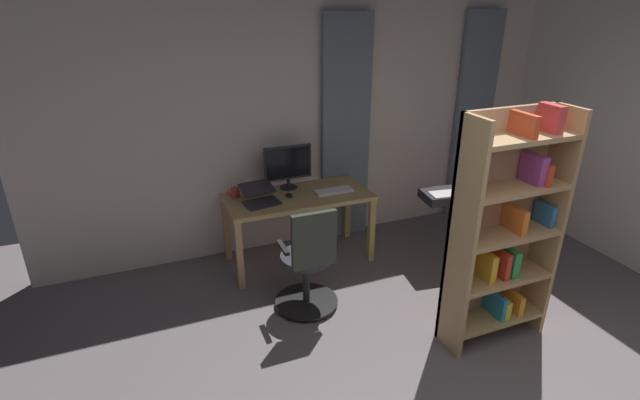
{
  "coord_description": "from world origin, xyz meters",
  "views": [
    {
      "loc": [
        1.7,
        1.23,
        2.55
      ],
      "look_at": [
        0.29,
        -2.27,
        0.92
      ],
      "focal_mm": 26.69,
      "sensor_mm": 36.0,
      "label": 1
    }
  ],
  "objects_px": {
    "office_chair": "(309,265)",
    "piano_keyboard": "(474,194)",
    "desk": "(298,204)",
    "computer_keyboard": "(334,191)",
    "mug_tea": "(235,192)",
    "bookshelf": "(503,230)",
    "computer_mouse": "(289,195)",
    "computer_monitor": "(288,164)",
    "laptop": "(260,197)"
  },
  "relations": [
    {
      "from": "computer_mouse",
      "to": "bookshelf",
      "type": "xyz_separation_m",
      "value": [
        -1.14,
        1.64,
        0.18
      ]
    },
    {
      "from": "piano_keyboard",
      "to": "bookshelf",
      "type": "bearing_deg",
      "value": 67.77
    },
    {
      "from": "office_chair",
      "to": "piano_keyboard",
      "type": "relative_size",
      "value": 0.89
    },
    {
      "from": "desk",
      "to": "computer_keyboard",
      "type": "height_order",
      "value": "computer_keyboard"
    },
    {
      "from": "office_chair",
      "to": "computer_mouse",
      "type": "height_order",
      "value": "office_chair"
    },
    {
      "from": "desk",
      "to": "mug_tea",
      "type": "height_order",
      "value": "mug_tea"
    },
    {
      "from": "computer_monitor",
      "to": "mug_tea",
      "type": "bearing_deg",
      "value": 3.27
    },
    {
      "from": "mug_tea",
      "to": "bookshelf",
      "type": "height_order",
      "value": "bookshelf"
    },
    {
      "from": "laptop",
      "to": "mug_tea",
      "type": "relative_size",
      "value": 2.89
    },
    {
      "from": "computer_monitor",
      "to": "bookshelf",
      "type": "distance_m",
      "value": 2.16
    },
    {
      "from": "computer_monitor",
      "to": "piano_keyboard",
      "type": "height_order",
      "value": "computer_monitor"
    },
    {
      "from": "desk",
      "to": "bookshelf",
      "type": "height_order",
      "value": "bookshelf"
    },
    {
      "from": "computer_monitor",
      "to": "mug_tea",
      "type": "relative_size",
      "value": 3.88
    },
    {
      "from": "computer_monitor",
      "to": "piano_keyboard",
      "type": "bearing_deg",
      "value": 155.17
    },
    {
      "from": "computer_keyboard",
      "to": "computer_mouse",
      "type": "xyz_separation_m",
      "value": [
        0.46,
        -0.04,
        0.01
      ]
    },
    {
      "from": "laptop",
      "to": "piano_keyboard",
      "type": "distance_m",
      "value": 2.14
    },
    {
      "from": "laptop",
      "to": "computer_mouse",
      "type": "relative_size",
      "value": 3.66
    },
    {
      "from": "computer_keyboard",
      "to": "desk",
      "type": "bearing_deg",
      "value": -9.68
    },
    {
      "from": "office_chair",
      "to": "piano_keyboard",
      "type": "xyz_separation_m",
      "value": [
        -1.88,
        -0.27,
        0.25
      ]
    },
    {
      "from": "computer_keyboard",
      "to": "mug_tea",
      "type": "xyz_separation_m",
      "value": [
        0.95,
        -0.24,
        0.04
      ]
    },
    {
      "from": "computer_mouse",
      "to": "mug_tea",
      "type": "bearing_deg",
      "value": -22.13
    },
    {
      "from": "office_chair",
      "to": "computer_monitor",
      "type": "distance_m",
      "value": 1.2
    },
    {
      "from": "desk",
      "to": "bookshelf",
      "type": "xyz_separation_m",
      "value": [
        -1.05,
        1.66,
        0.29
      ]
    },
    {
      "from": "laptop",
      "to": "mug_tea",
      "type": "height_order",
      "value": "laptop"
    },
    {
      "from": "computer_mouse",
      "to": "mug_tea",
      "type": "relative_size",
      "value": 0.79
    },
    {
      "from": "desk",
      "to": "mug_tea",
      "type": "bearing_deg",
      "value": -17.1
    },
    {
      "from": "desk",
      "to": "laptop",
      "type": "bearing_deg",
      "value": 5.97
    },
    {
      "from": "computer_monitor",
      "to": "piano_keyboard",
      "type": "distance_m",
      "value": 1.9
    },
    {
      "from": "desk",
      "to": "piano_keyboard",
      "type": "bearing_deg",
      "value": 161.06
    },
    {
      "from": "computer_keyboard",
      "to": "mug_tea",
      "type": "height_order",
      "value": "mug_tea"
    },
    {
      "from": "laptop",
      "to": "piano_keyboard",
      "type": "xyz_separation_m",
      "value": [
        -2.07,
        0.53,
        -0.08
      ]
    },
    {
      "from": "computer_keyboard",
      "to": "mug_tea",
      "type": "bearing_deg",
      "value": -14.33
    },
    {
      "from": "piano_keyboard",
      "to": "office_chair",
      "type": "bearing_deg",
      "value": 15.94
    },
    {
      "from": "computer_monitor",
      "to": "bookshelf",
      "type": "bearing_deg",
      "value": 119.9
    },
    {
      "from": "office_chair",
      "to": "piano_keyboard",
      "type": "distance_m",
      "value": 1.92
    },
    {
      "from": "computer_monitor",
      "to": "computer_keyboard",
      "type": "distance_m",
      "value": 0.53
    },
    {
      "from": "computer_keyboard",
      "to": "bookshelf",
      "type": "xyz_separation_m",
      "value": [
        -0.69,
        1.6,
        0.18
      ]
    },
    {
      "from": "computer_mouse",
      "to": "computer_monitor",
      "type": "bearing_deg",
      "value": -106.33
    },
    {
      "from": "desk",
      "to": "laptop",
      "type": "relative_size",
      "value": 3.93
    },
    {
      "from": "computer_monitor",
      "to": "computer_mouse",
      "type": "distance_m",
      "value": 0.34
    },
    {
      "from": "computer_monitor",
      "to": "computer_keyboard",
      "type": "xyz_separation_m",
      "value": [
        -0.39,
        0.27,
        -0.24
      ]
    },
    {
      "from": "laptop",
      "to": "bookshelf",
      "type": "bearing_deg",
      "value": 123.51
    },
    {
      "from": "office_chair",
      "to": "computer_mouse",
      "type": "distance_m",
      "value": 0.88
    },
    {
      "from": "bookshelf",
      "to": "piano_keyboard",
      "type": "bearing_deg",
      "value": -120.07
    },
    {
      "from": "office_chair",
      "to": "computer_keyboard",
      "type": "xyz_separation_m",
      "value": [
        -0.57,
        -0.78,
        0.29
      ]
    },
    {
      "from": "desk",
      "to": "laptop",
      "type": "distance_m",
      "value": 0.42
    },
    {
      "from": "office_chair",
      "to": "computer_keyboard",
      "type": "height_order",
      "value": "office_chair"
    },
    {
      "from": "computer_keyboard",
      "to": "piano_keyboard",
      "type": "bearing_deg",
      "value": 158.67
    },
    {
      "from": "office_chair",
      "to": "bookshelf",
      "type": "height_order",
      "value": "bookshelf"
    },
    {
      "from": "mug_tea",
      "to": "bookshelf",
      "type": "xyz_separation_m",
      "value": [
        -1.64,
        1.84,
        0.15
      ]
    }
  ]
}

